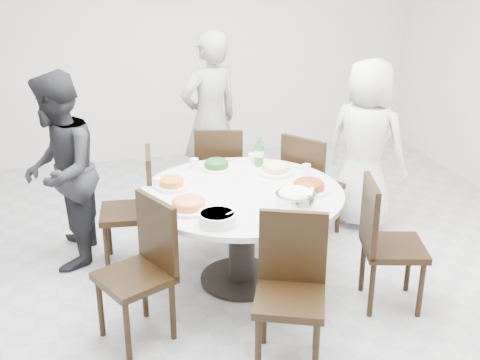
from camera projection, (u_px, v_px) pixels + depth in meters
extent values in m
cube|color=#A4A4A9|center=(234.00, 276.00, 4.74)|extent=(6.00, 6.00, 0.01)
cube|color=silver|center=(170.00, 40.00, 6.92)|extent=(6.00, 0.01, 2.80)
cylinder|color=silver|center=(242.00, 237.00, 4.55)|extent=(1.50, 1.50, 0.75)
cube|color=black|center=(313.00, 185.00, 5.26)|extent=(0.59, 0.59, 0.95)
cube|color=black|center=(220.00, 174.00, 5.51)|extent=(0.52, 0.52, 0.95)
cube|color=black|center=(127.00, 210.00, 4.77)|extent=(0.46, 0.46, 0.95)
cube|color=black|center=(134.00, 274.00, 3.84)|extent=(0.56, 0.56, 0.95)
cube|color=black|center=(290.00, 296.00, 3.60)|extent=(0.55, 0.55, 0.95)
cube|color=black|center=(394.00, 245.00, 4.22)|extent=(0.52, 0.52, 0.95)
imported|color=silver|center=(366.00, 145.00, 5.36)|extent=(0.86, 0.89, 1.54)
imported|color=black|center=(210.00, 120.00, 5.77)|extent=(0.73, 0.61, 1.72)
imported|color=black|center=(60.00, 172.00, 4.68)|extent=(0.70, 0.84, 1.57)
cylinder|color=white|center=(216.00, 166.00, 4.81)|extent=(0.25, 0.25, 0.06)
cylinder|color=white|center=(276.00, 169.00, 4.74)|extent=(0.28, 0.28, 0.07)
cylinder|color=white|center=(172.00, 184.00, 4.45)|extent=(0.23, 0.23, 0.06)
cylinder|color=white|center=(309.00, 187.00, 4.39)|extent=(0.29, 0.29, 0.07)
cylinder|color=white|center=(188.00, 205.00, 4.08)|extent=(0.30, 0.30, 0.08)
cylinder|color=silver|center=(295.00, 202.00, 4.08)|extent=(0.28, 0.28, 0.12)
cylinder|color=white|center=(217.00, 218.00, 3.89)|extent=(0.25, 0.25, 0.08)
cylinder|color=#28652E|center=(259.00, 151.00, 4.86)|extent=(0.07, 0.07, 0.25)
cylinder|color=white|center=(221.00, 159.00, 4.94)|extent=(0.07, 0.07, 0.08)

